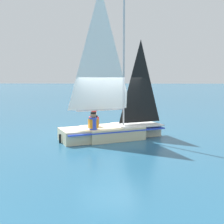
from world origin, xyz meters
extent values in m
plane|color=#235675|center=(0.00, 0.00, 0.00)|extent=(260.00, 260.00, 0.00)
cube|color=beige|center=(0.00, 0.00, 0.25)|extent=(2.77, 2.45, 0.49)
cube|color=beige|center=(-1.46, -0.72, 0.25)|extent=(1.25, 1.22, 0.49)
cube|color=beige|center=(1.46, 0.72, 0.25)|extent=(1.46, 1.65, 0.49)
cube|color=blue|center=(0.00, 0.00, 0.41)|extent=(4.38, 3.26, 0.05)
cube|color=silver|center=(-1.03, -0.51, 0.51)|extent=(2.34, 2.15, 0.04)
cylinder|color=#B7B7BC|center=(-0.47, -0.23, 3.30)|extent=(0.08, 0.08, 5.61)
cylinder|color=#B7B7BC|center=(0.44, 0.22, 1.21)|extent=(1.85, 0.96, 0.07)
pyramid|color=white|center=(0.44, 0.22, 3.61)|extent=(1.75, 0.90, 4.75)
pyramid|color=black|center=(-1.17, -0.58, 2.33)|extent=(1.28, 0.67, 3.48)
cube|color=black|center=(1.94, 0.96, 0.17)|extent=(0.09, 0.06, 0.35)
cube|color=black|center=(0.74, 0.05, 0.23)|extent=(0.36, 0.34, 0.45)
cylinder|color=black|center=(0.74, 0.05, 0.71)|extent=(0.40, 0.40, 0.50)
cube|color=red|center=(0.74, 0.05, 0.73)|extent=(0.42, 0.38, 0.35)
sphere|color=tan|center=(0.74, 0.05, 1.05)|extent=(0.22, 0.22, 0.22)
cylinder|color=red|center=(0.74, 0.05, 1.14)|extent=(0.28, 0.28, 0.06)
cube|color=black|center=(0.69, 0.72, 0.23)|extent=(0.36, 0.34, 0.45)
cylinder|color=blue|center=(0.69, 0.72, 0.71)|extent=(0.40, 0.40, 0.50)
cube|color=orange|center=(0.69, 0.72, 0.73)|extent=(0.42, 0.38, 0.35)
sphere|color=#A87A56|center=(0.69, 0.72, 1.05)|extent=(0.22, 0.22, 0.22)
cylinder|color=black|center=(0.69, 0.72, 1.14)|extent=(0.28, 0.28, 0.06)
camera|label=1|loc=(-0.56, 11.35, 2.45)|focal=45.00mm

